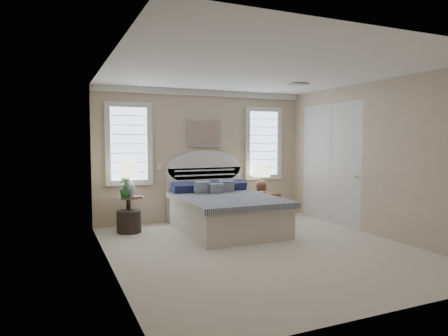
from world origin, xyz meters
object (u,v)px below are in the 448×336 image
at_px(side_table_left, 129,210).
at_px(nightstand_right, 266,200).
at_px(lamp_left, 128,176).
at_px(lamp_right, 261,175).
at_px(bed, 224,209).
at_px(floor_pot, 129,222).

distance_m(side_table_left, nightstand_right, 2.95).
xyz_separation_m(side_table_left, nightstand_right, (2.95, 0.10, -0.00)).
bearing_deg(lamp_left, lamp_right, 1.40).
bearing_deg(bed, nightstand_right, 28.03).
height_order(bed, floor_pot, bed).
bearing_deg(lamp_right, bed, -148.82).
height_order(bed, lamp_left, bed).
height_order(floor_pot, lamp_right, lamp_right).
bearing_deg(bed, lamp_right, 31.18).
xyz_separation_m(lamp_left, lamp_right, (2.83, 0.07, -0.10)).
distance_m(lamp_left, lamp_right, 2.84).
relative_size(bed, side_table_left, 3.61).
xyz_separation_m(bed, lamp_right, (1.20, 0.73, 0.53)).
xyz_separation_m(nightstand_right, lamp_right, (-0.10, 0.03, 0.53)).
xyz_separation_m(floor_pot, lamp_right, (2.87, 0.26, 0.72)).
bearing_deg(side_table_left, bed, -19.74).
relative_size(bed, floor_pot, 5.21).
xyz_separation_m(side_table_left, lamp_left, (0.02, 0.07, 0.63)).
distance_m(bed, lamp_left, 1.87).
bearing_deg(floor_pot, bed, -15.73).
bearing_deg(floor_pot, nightstand_right, 4.28).
relative_size(nightstand_right, lamp_left, 0.83).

